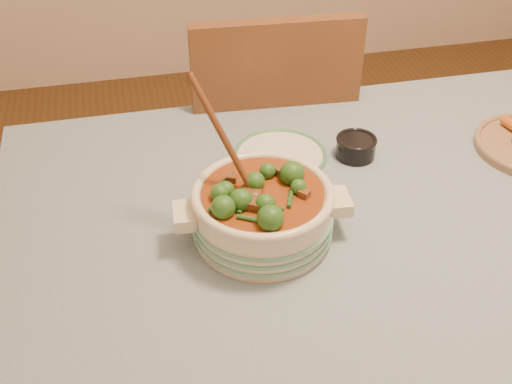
# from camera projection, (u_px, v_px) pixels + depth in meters

# --- Properties ---
(dining_table) EXTENTS (1.68, 1.08, 0.76)m
(dining_table) POSITION_uv_depth(u_px,v_px,m) (372.00, 237.00, 1.49)
(dining_table) COLOR brown
(dining_table) RESTS_ON floor
(stew_casserole) EXTENTS (0.37, 0.30, 0.35)m
(stew_casserole) POSITION_uv_depth(u_px,v_px,m) (262.00, 208.00, 1.31)
(stew_casserole) COLOR beige
(stew_casserole) RESTS_ON dining_table
(white_plate) EXTENTS (0.28, 0.28, 0.02)m
(white_plate) POSITION_uv_depth(u_px,v_px,m) (280.00, 156.00, 1.57)
(white_plate) COLOR silver
(white_plate) RESTS_ON dining_table
(condiment_bowl) EXTENTS (0.12, 0.12, 0.05)m
(condiment_bowl) POSITION_uv_depth(u_px,v_px,m) (356.00, 146.00, 1.57)
(condiment_bowl) COLOR black
(condiment_bowl) RESTS_ON dining_table
(chair_far) EXTENTS (0.50, 0.50, 1.00)m
(chair_far) POSITION_uv_depth(u_px,v_px,m) (268.00, 138.00, 2.01)
(chair_far) COLOR brown
(chair_far) RESTS_ON floor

